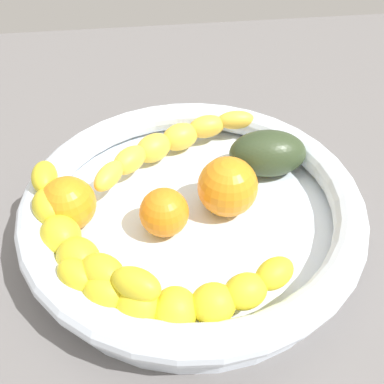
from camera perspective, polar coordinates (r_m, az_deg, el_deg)
name	(u,v)px	position (r cm, az deg, el deg)	size (l,w,h in cm)	color
kitchen_counter	(192,235)	(51.08, 0.00, -5.75)	(120.00, 120.00, 3.00)	slate
fruit_bowl	(192,208)	(47.74, 0.00, -2.10)	(37.35, 37.35, 5.98)	white
banana_draped_left	(170,143)	(53.93, -2.96, 6.53)	(21.32, 13.51, 3.86)	yellow
banana_draped_right	(175,297)	(37.96, -2.24, -13.76)	(22.17, 8.56, 4.68)	yellow
banana_arching_top	(74,239)	(42.64, -15.42, -6.00)	(13.42, 19.76, 5.17)	yellow
orange_front	(68,201)	(46.99, -16.16, -1.17)	(5.89, 5.89, 5.89)	orange
orange_mid_left	(164,212)	(44.53, -3.73, -2.73)	(5.20, 5.20, 5.20)	orange
orange_mid_right	(227,186)	(46.48, 4.75, 0.78)	(6.62, 6.62, 6.62)	orange
avocado_dark	(267,153)	(52.44, 10.02, 5.09)	(9.28, 5.98, 5.55)	#324126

